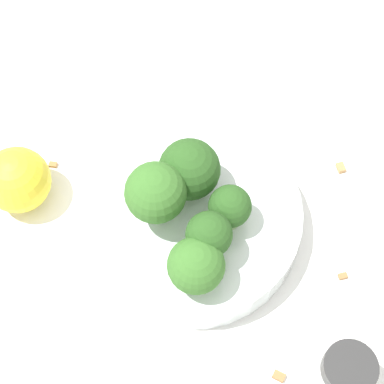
# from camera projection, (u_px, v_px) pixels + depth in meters

# --- Properties ---
(ground_plane) EXTENTS (3.00, 3.00, 0.00)m
(ground_plane) POSITION_uv_depth(u_px,v_px,m) (192.00, 227.00, 0.56)
(ground_plane) COLOR white
(bowl) EXTENTS (0.18, 0.18, 0.03)m
(bowl) POSITION_uv_depth(u_px,v_px,m) (192.00, 219.00, 0.54)
(bowl) COLOR silver
(bowl) RESTS_ON ground_plane
(broccoli_floret_0) EXTENTS (0.05, 0.05, 0.05)m
(broccoli_floret_0) POSITION_uv_depth(u_px,v_px,m) (189.00, 170.00, 0.51)
(broccoli_floret_0) COLOR #7A9E5B
(broccoli_floret_0) RESTS_ON bowl
(broccoli_floret_1) EXTENTS (0.04, 0.04, 0.05)m
(broccoli_floret_1) POSITION_uv_depth(u_px,v_px,m) (210.00, 235.00, 0.48)
(broccoli_floret_1) COLOR #8EB770
(broccoli_floret_1) RESTS_ON bowl
(broccoli_floret_2) EXTENTS (0.04, 0.04, 0.05)m
(broccoli_floret_2) POSITION_uv_depth(u_px,v_px,m) (196.00, 266.00, 0.48)
(broccoli_floret_2) COLOR #84AD66
(broccoli_floret_2) RESTS_ON bowl
(broccoli_floret_3) EXTENTS (0.05, 0.05, 0.06)m
(broccoli_floret_3) POSITION_uv_depth(u_px,v_px,m) (156.00, 193.00, 0.49)
(broccoli_floret_3) COLOR #8EB770
(broccoli_floret_3) RESTS_ON bowl
(broccoli_floret_4) EXTENTS (0.03, 0.03, 0.04)m
(broccoli_floret_4) POSITION_uv_depth(u_px,v_px,m) (230.00, 208.00, 0.50)
(broccoli_floret_4) COLOR #8EB770
(broccoli_floret_4) RESTS_ON bowl
(pepper_shaker) EXTENTS (0.04, 0.04, 0.06)m
(pepper_shaker) POSITION_uv_depth(u_px,v_px,m) (343.00, 375.00, 0.47)
(pepper_shaker) COLOR silver
(pepper_shaker) RESTS_ON ground_plane
(lemon_wedge) EXTENTS (0.06, 0.06, 0.06)m
(lemon_wedge) POSITION_uv_depth(u_px,v_px,m) (17.00, 180.00, 0.54)
(lemon_wedge) COLOR yellow
(lemon_wedge) RESTS_ON ground_plane
(almond_crumb_0) EXTENTS (0.01, 0.01, 0.01)m
(almond_crumb_0) POSITION_uv_depth(u_px,v_px,m) (343.00, 275.00, 0.53)
(almond_crumb_0) COLOR olive
(almond_crumb_0) RESTS_ON ground_plane
(almond_crumb_1) EXTENTS (0.01, 0.01, 0.01)m
(almond_crumb_1) POSITION_uv_depth(u_px,v_px,m) (53.00, 164.00, 0.58)
(almond_crumb_1) COLOR olive
(almond_crumb_1) RESTS_ON ground_plane
(almond_crumb_2) EXTENTS (0.01, 0.01, 0.01)m
(almond_crumb_2) POSITION_uv_depth(u_px,v_px,m) (279.00, 376.00, 0.49)
(almond_crumb_2) COLOR olive
(almond_crumb_2) RESTS_ON ground_plane
(almond_crumb_3) EXTENTS (0.01, 0.01, 0.01)m
(almond_crumb_3) POSITION_uv_depth(u_px,v_px,m) (25.00, 180.00, 0.57)
(almond_crumb_3) COLOR tan
(almond_crumb_3) RESTS_ON ground_plane
(almond_crumb_4) EXTENTS (0.01, 0.01, 0.01)m
(almond_crumb_4) POSITION_uv_depth(u_px,v_px,m) (341.00, 166.00, 0.58)
(almond_crumb_4) COLOR #AD7F4C
(almond_crumb_4) RESTS_ON ground_plane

